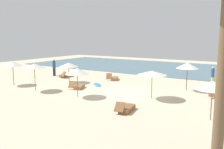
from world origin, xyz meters
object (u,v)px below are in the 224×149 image
(umbrella_0, at_px, (69,65))
(person_2, at_px, (213,76))
(umbrella_7, at_px, (213,85))
(person_0, at_px, (54,67))
(umbrella_1, at_px, (34,66))
(surfboard, at_px, (97,85))
(umbrella_5, at_px, (13,64))
(umbrella_6, at_px, (187,66))
(lounger_1, at_px, (126,109))
(lounger_0, at_px, (66,76))
(lounger_3, at_px, (217,95))
(lounger_5, at_px, (79,87))
(umbrella_4, at_px, (77,71))
(lounger_2, at_px, (114,78))
(umbrella_3, at_px, (152,73))

(umbrella_0, relative_size, person_2, 1.13)
(umbrella_7, bearing_deg, person_2, 99.20)
(umbrella_0, height_order, person_0, umbrella_0)
(umbrella_1, xyz_separation_m, surfboard, (3.00, 4.71, -2.06))
(umbrella_5, relative_size, umbrella_7, 1.04)
(umbrella_6, bearing_deg, umbrella_0, -165.68)
(umbrella_5, bearing_deg, person_0, 97.08)
(umbrella_6, relative_size, person_0, 1.21)
(lounger_1, bearing_deg, lounger_0, 148.76)
(lounger_3, height_order, lounger_5, lounger_5)
(umbrella_4, distance_m, lounger_2, 7.70)
(umbrella_0, bearing_deg, person_0, 153.72)
(umbrella_6, height_order, lounger_0, umbrella_6)
(umbrella_0, height_order, umbrella_7, umbrella_7)
(umbrella_5, relative_size, lounger_3, 1.26)
(umbrella_0, distance_m, lounger_0, 3.58)
(umbrella_6, height_order, lounger_3, umbrella_6)
(umbrella_1, xyz_separation_m, lounger_2, (2.95, 7.77, -1.92))
(umbrella_6, relative_size, surfboard, 1.35)
(umbrella_0, distance_m, umbrella_6, 11.13)
(umbrella_1, height_order, lounger_1, umbrella_1)
(umbrella_4, xyz_separation_m, lounger_0, (-6.82, 5.91, -1.76))
(umbrella_6, bearing_deg, umbrella_3, -109.13)
(umbrella_1, bearing_deg, umbrella_3, 17.18)
(lounger_3, distance_m, lounger_5, 11.21)
(person_2, bearing_deg, lounger_5, -140.51)
(umbrella_1, bearing_deg, umbrella_6, 33.07)
(lounger_5, xyz_separation_m, person_0, (-6.88, 3.71, 0.82))
(umbrella_1, xyz_separation_m, umbrella_5, (-3.61, 0.48, -0.08))
(lounger_5, bearing_deg, umbrella_0, 148.48)
(umbrella_7, distance_m, surfboard, 11.75)
(lounger_3, bearing_deg, umbrella_3, -142.69)
(lounger_2, xyz_separation_m, surfboard, (0.04, -3.06, -0.14))
(lounger_2, bearing_deg, surfboard, -89.19)
(lounger_2, bearing_deg, umbrella_6, -6.04)
(umbrella_6, distance_m, lounger_5, 9.44)
(umbrella_4, relative_size, lounger_2, 1.25)
(lounger_2, distance_m, surfboard, 3.06)
(umbrella_4, xyz_separation_m, lounger_1, (4.88, -1.19, -1.77))
(person_0, relative_size, surfboard, 1.12)
(lounger_2, bearing_deg, person_0, -168.58)
(umbrella_4, xyz_separation_m, person_2, (7.82, 10.08, -1.04))
(umbrella_1, relative_size, lounger_5, 1.29)
(lounger_2, bearing_deg, umbrella_3, -37.89)
(lounger_5, bearing_deg, lounger_2, 85.47)
(umbrella_0, xyz_separation_m, person_0, (-4.24, 2.09, -0.78))
(lounger_0, relative_size, lounger_3, 0.99)
(umbrella_1, height_order, umbrella_7, umbrella_1)
(person_2, height_order, surfboard, person_2)
(umbrella_1, bearing_deg, lounger_2, 69.19)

